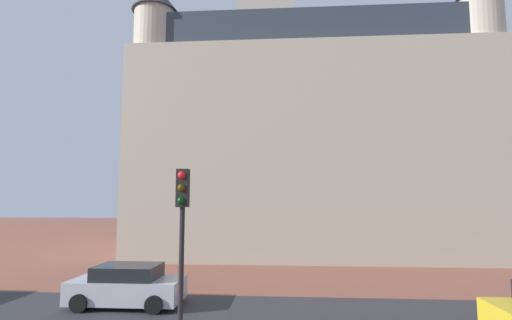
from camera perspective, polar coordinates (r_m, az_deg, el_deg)
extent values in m
plane|color=brown|center=(15.11, -0.98, -21.38)|extent=(120.00, 120.00, 0.00)
cube|color=#2D2D33|center=(13.34, -1.72, -23.47)|extent=(120.00, 6.01, 0.00)
cube|color=#B2A893|center=(30.82, 8.01, -0.15)|extent=(24.97, 15.76, 14.20)
cube|color=#2D3842|center=(32.71, 7.79, 14.48)|extent=(22.98, 14.50, 2.40)
cube|color=#B2A893|center=(32.16, 1.67, 11.96)|extent=(4.68, 4.68, 27.81)
cylinder|color=#B2A893|center=(26.15, -15.82, 4.24)|extent=(2.80, 2.80, 17.08)
cylinder|color=#B2A893|center=(27.92, 32.13, 4.27)|extent=(2.80, 2.80, 17.06)
cube|color=#B2B2BC|center=(15.54, -19.25, -18.39)|extent=(4.13, 1.87, 0.82)
cube|color=black|center=(15.41, -19.16, -15.99)|extent=(2.31, 1.65, 0.51)
cylinder|color=black|center=(16.01, -13.13, -19.16)|extent=(0.64, 0.22, 0.64)
cylinder|color=black|center=(14.28, -15.48, -20.75)|extent=(0.64, 0.22, 0.64)
cylinder|color=black|center=(16.97, -22.42, -18.10)|extent=(0.64, 0.22, 0.64)
cylinder|color=black|center=(15.36, -25.70, -19.32)|extent=(0.64, 0.22, 0.64)
cylinder|color=black|center=(14.50, 33.89, -19.76)|extent=(0.64, 0.22, 0.64)
cylinder|color=black|center=(9.19, -11.55, -19.12)|extent=(0.12, 0.12, 3.82)
cube|color=black|center=(8.95, -11.24, -4.26)|extent=(0.28, 0.24, 0.90)
sphere|color=red|center=(8.84, -11.42, -2.29)|extent=(0.18, 0.18, 0.18)
sphere|color=#3C3306|center=(8.83, -11.46, -4.24)|extent=(0.18, 0.18, 0.18)
sphere|color=#06330C|center=(8.82, -11.50, -6.18)|extent=(0.18, 0.18, 0.18)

